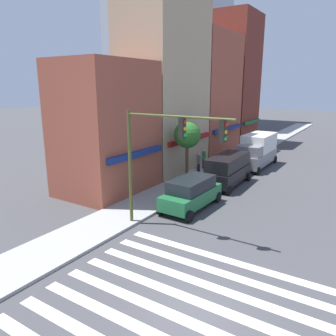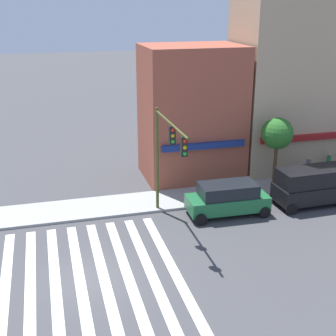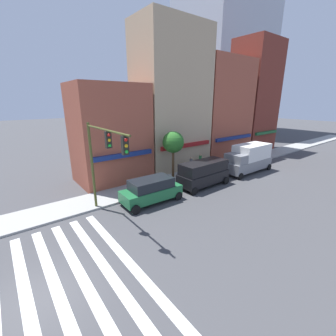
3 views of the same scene
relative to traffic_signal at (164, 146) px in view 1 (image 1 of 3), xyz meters
name	(u,v)px [view 1 (image 1 of 3)]	position (x,y,z in m)	size (l,w,h in m)	color
ground_plane	(194,311)	(-4.66, -4.24, -4.58)	(200.00, 200.00, 0.00)	#424244
sidewalk_left	(49,251)	(-4.66, 3.26, -4.50)	(120.00, 3.00, 0.15)	#9E9E99
crosswalk_stripes	(194,311)	(-4.66, -4.24, -4.57)	(8.00, 10.80, 0.01)	silver
storefront_row	(193,91)	(16.48, 7.25, 2.36)	(30.01, 5.30, 16.00)	#9E4C38
tower_distant	(172,1)	(41.61, 25.47, 17.63)	(20.87, 15.43, 44.42)	#B2B7C1
traffic_signal	(164,146)	(0.00, 0.00, 0.00)	(0.32, 5.89, 6.25)	#474C1E
suv_green	(191,192)	(3.78, 0.46, -3.55)	(4.75, 2.12, 1.94)	#1E6638
van_black	(227,169)	(9.51, 0.46, -3.29)	(5.05, 2.22, 2.34)	black
box_truck_grey	(257,150)	(16.54, 0.46, -2.99)	(6.20, 2.42, 3.04)	slate
pedestrian_green_top	(204,158)	(12.77, 4.07, -3.51)	(0.32, 0.32, 1.77)	#23232D
pedestrian_grey_coat	(199,163)	(10.93, 3.63, -3.51)	(0.32, 0.32, 1.77)	#23232D
street_tree	(187,135)	(8.19, 3.26, -0.76)	(2.03, 2.03, 4.73)	brown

